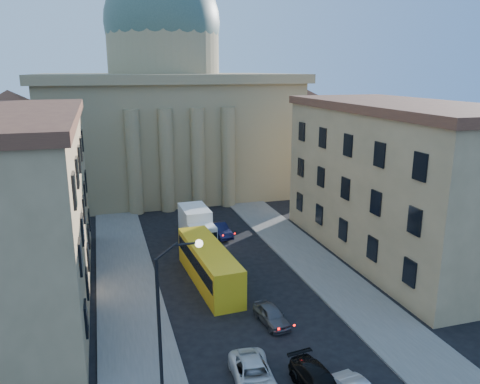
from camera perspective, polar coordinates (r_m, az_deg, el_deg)
The scene contains 12 objects.
sidewalk_left at distance 37.33m, azimuth -13.12°, elevation -13.64°, with size 5.00×60.00×0.15m, color #615D58.
sidewalk_right at distance 41.58m, azimuth 11.33°, elevation -10.47°, with size 5.00×60.00×0.15m, color #615D58.
church at distance 71.35m, azimuth -8.96°, elevation 9.95°, with size 68.02×28.76×36.60m.
building_left at distance 38.99m, azimuth -26.74°, elevation -1.98°, with size 11.60×26.60×14.70m.
building_right at distance 46.80m, azimuth 18.71°, elevation 1.40°, with size 11.60×26.60×14.70m.
street_lamp at distance 26.19m, azimuth -8.75°, elevation -13.42°, with size 2.62×0.44×8.83m.
car_left_mid at distance 28.62m, azimuth 1.66°, elevation -21.44°, with size 2.25×4.88×1.36m, color silver.
car_right_mid at distance 28.48m, azimuth 9.61°, elevation -21.89°, with size 1.89×4.65×1.35m, color black.
car_right_far at distance 34.46m, azimuth 3.85°, elevation -14.73°, with size 1.52×3.77×1.28m, color #4C4C51.
car_right_distant at distance 50.90m, azimuth -2.51°, elevation -4.63°, with size 1.54×4.43×1.46m, color black.
city_bus at distance 39.95m, azimuth -3.82°, elevation -8.71°, with size 3.26×11.42×3.18m.
box_truck at distance 48.63m, azimuth -5.27°, elevation -4.36°, with size 2.79×6.73×3.66m.
Camera 1 is at (-9.86, -14.97, 17.55)m, focal length 35.00 mm.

